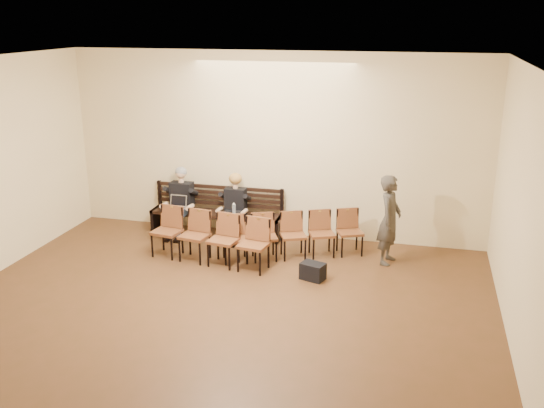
{
  "coord_description": "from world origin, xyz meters",
  "views": [
    {
      "loc": [
        2.71,
        -5.88,
        4.12
      ],
      "look_at": [
        0.21,
        4.05,
        0.9
      ],
      "focal_mm": 40.0,
      "sensor_mm": 36.0,
      "label": 1
    }
  ],
  "objects": [
    {
      "name": "chair_row_back",
      "position": [
        -0.73,
        3.29,
        0.44
      ],
      "size": [
        2.19,
        0.8,
        0.88
      ],
      "primitive_type": "cube",
      "rotation": [
        0.0,
        0.0,
        -0.15
      ],
      "color": "brown",
      "rests_on": "ground"
    },
    {
      "name": "ground",
      "position": [
        0.0,
        0.0,
        0.0
      ],
      "size": [
        10.0,
        10.0,
        0.0
      ],
      "primitive_type": "plane",
      "color": "brown",
      "rests_on": "ground"
    },
    {
      "name": "water_bottle",
      "position": [
        -0.58,
        4.27,
        0.56
      ],
      "size": [
        0.07,
        0.07,
        0.22
      ],
      "primitive_type": "cylinder",
      "rotation": [
        0.0,
        0.0,
        -0.04
      ],
      "color": "silver",
      "rests_on": "bench"
    },
    {
      "name": "chair_row_front",
      "position": [
        0.64,
        3.87,
        0.4
      ],
      "size": [
        2.45,
        1.4,
        0.81
      ],
      "primitive_type": "cube",
      "rotation": [
        0.0,
        0.0,
        0.41
      ],
      "color": "brown",
      "rests_on": "ground"
    },
    {
      "name": "laptop",
      "position": [
        -1.74,
        4.3,
        0.57
      ],
      "size": [
        0.33,
        0.26,
        0.24
      ],
      "primitive_type": "cube",
      "rotation": [
        0.0,
        0.0,
        0.01
      ],
      "color": "silver",
      "rests_on": "bench"
    },
    {
      "name": "seated_woman",
      "position": [
        -0.66,
        4.53,
        0.57
      ],
      "size": [
        0.49,
        0.68,
        1.14
      ],
      "primitive_type": null,
      "color": "black",
      "rests_on": "ground"
    },
    {
      "name": "seated_man",
      "position": [
        -1.75,
        4.53,
        0.64
      ],
      "size": [
        0.53,
        0.74,
        1.28
      ],
      "primitive_type": null,
      "color": "black",
      "rests_on": "ground"
    },
    {
      "name": "bag",
      "position": [
        1.15,
        3.04,
        0.14
      ],
      "size": [
        0.44,
        0.36,
        0.28
      ],
      "primitive_type": "cube",
      "rotation": [
        0.0,
        0.0,
        -0.32
      ],
      "color": "black",
      "rests_on": "ground"
    },
    {
      "name": "room_walls",
      "position": [
        0.0,
        0.79,
        2.54
      ],
      "size": [
        8.02,
        10.01,
        3.51
      ],
      "color": "#F7E3B1",
      "rests_on": "ground"
    },
    {
      "name": "passerby",
      "position": [
        2.27,
        4.05,
        0.9
      ],
      "size": [
        0.55,
        0.72,
        1.79
      ],
      "primitive_type": "imported",
      "rotation": [
        0.0,
        0.0,
        1.38
      ],
      "color": "#3D3932",
      "rests_on": "ground"
    },
    {
      "name": "bench",
      "position": [
        -1.06,
        4.65,
        0.23
      ],
      "size": [
        2.6,
        0.9,
        0.45
      ],
      "primitive_type": "cube",
      "color": "black",
      "rests_on": "ground"
    }
  ]
}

